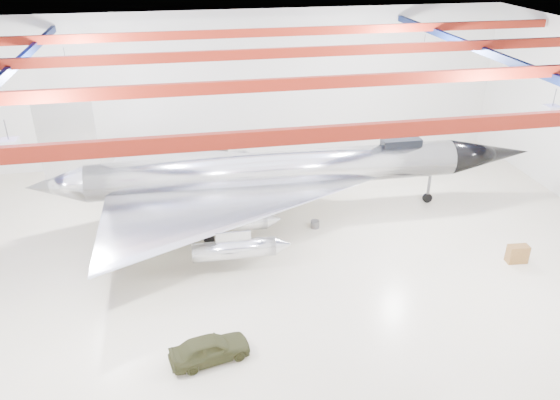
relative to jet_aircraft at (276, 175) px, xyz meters
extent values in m
plane|color=beige|center=(-1.03, -5.11, -2.76)|extent=(40.00, 40.00, 0.00)
plane|color=silver|center=(-1.03, 9.89, 2.74)|extent=(40.00, 0.00, 40.00)
plane|color=#0A0F38|center=(-1.03, -5.11, 8.24)|extent=(40.00, 40.00, 0.00)
cube|color=maroon|center=(-1.03, -14.11, 7.64)|extent=(39.50, 0.25, 0.50)
cube|color=maroon|center=(-1.03, -8.11, 7.64)|extent=(39.50, 0.25, 0.50)
cube|color=maroon|center=(-1.03, -2.11, 7.64)|extent=(39.50, 0.25, 0.50)
cube|color=maroon|center=(-1.03, 3.89, 7.64)|extent=(39.50, 0.25, 0.50)
cube|color=#0C1A48|center=(10.97, -5.11, 7.34)|extent=(0.25, 29.50, 0.40)
cube|color=silver|center=(-11.03, -11.11, 6.94)|extent=(0.55, 0.55, 0.25)
cube|color=silver|center=(8.97, -11.11, 6.94)|extent=(0.55, 0.55, 0.25)
cube|color=silver|center=(-11.03, 0.89, 6.94)|extent=(0.55, 0.55, 0.25)
cube|color=silver|center=(8.97, 0.89, 6.94)|extent=(0.55, 0.55, 0.25)
cylinder|color=silver|center=(0.06, 0.00, 0.32)|extent=(22.03, 2.41, 2.20)
cone|color=black|center=(13.82, -0.13, 0.32)|extent=(5.52, 2.25, 2.20)
cone|color=silver|center=(-12.59, 0.12, 0.32)|extent=(3.32, 2.23, 2.20)
cube|color=silver|center=(-11.49, 0.11, 3.18)|extent=(3.08, 0.16, 4.95)
cube|color=black|center=(7.76, -0.07, 1.48)|extent=(2.43, 0.90, 0.55)
cylinder|color=silver|center=(-3.30, -6.02, -1.22)|extent=(4.19, 1.03, 0.99)
cylinder|color=silver|center=(-3.27, -3.27, -1.22)|extent=(4.19, 1.03, 0.99)
cylinder|color=silver|center=(-3.21, 3.33, -1.22)|extent=(4.19, 1.03, 0.99)
cylinder|color=silver|center=(-3.18, 6.08, -1.22)|extent=(4.19, 1.03, 0.99)
cylinder|color=#59595B|center=(9.97, -0.09, -1.77)|extent=(0.20, 0.20, 1.98)
cylinder|color=black|center=(9.97, -0.09, -2.45)|extent=(0.62, 0.25, 0.62)
cylinder|color=#59595B|center=(-4.37, -2.71, -1.77)|extent=(0.20, 0.20, 1.98)
cylinder|color=black|center=(-4.37, -2.71, -2.45)|extent=(0.62, 0.25, 0.62)
cylinder|color=#59595B|center=(-4.31, 2.79, -1.77)|extent=(0.20, 0.20, 1.98)
cylinder|color=black|center=(-4.31, 2.79, -2.45)|extent=(0.62, 0.25, 0.62)
imported|color=#35361B|center=(-5.01, -11.92, -2.19)|extent=(3.54, 2.01, 1.13)
cube|color=brown|center=(11.65, -7.63, -2.26)|extent=(1.13, 0.62, 1.00)
cube|color=olive|center=(-8.24, 0.54, -2.59)|extent=(0.60, 0.55, 0.35)
cube|color=maroon|center=(-5.67, 3.51, -2.60)|extent=(0.58, 0.53, 0.32)
cylinder|color=#59595B|center=(1.97, -1.99, -2.53)|extent=(0.61, 0.61, 0.46)
cube|color=#59595B|center=(-6.93, 1.53, -2.62)|extent=(0.50, 0.46, 0.28)
cube|color=olive|center=(-2.54, 0.29, -2.59)|extent=(0.57, 0.50, 0.34)
cylinder|color=#59595B|center=(3.23, 5.86, -2.58)|extent=(0.45, 0.45, 0.36)
camera|label=1|loc=(-5.42, -29.45, 13.35)|focal=35.00mm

